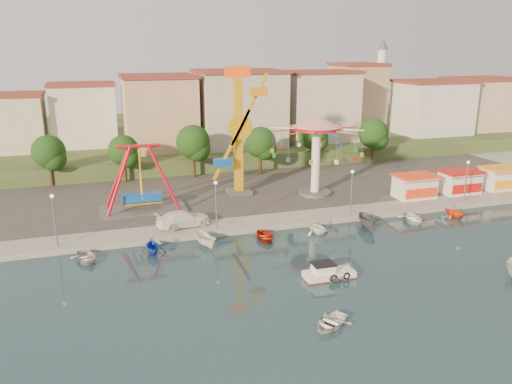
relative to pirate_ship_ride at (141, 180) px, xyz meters
name	(u,v)px	position (x,y,z in m)	size (l,w,h in m)	color
ground	(339,274)	(14.95, -21.80, -4.39)	(200.00, 200.00, 0.00)	#122A32
quay_deck	(199,145)	(14.95, 40.20, -4.09)	(200.00, 100.00, 0.60)	#9E998E
asphalt_pad	(243,183)	(14.95, 8.20, -3.79)	(90.00, 28.00, 0.01)	#4C4944
hill_terrace	(194,136)	(14.95, 45.20, -2.89)	(200.00, 60.00, 3.00)	#384C26
pirate_ship_ride	(141,180)	(0.00, 0.00, 0.00)	(10.00, 5.00, 8.00)	#59595E
kamikaze_tower	(241,135)	(13.15, 3.16, 4.15)	(5.33, 3.10, 16.50)	#59595E
wave_swinger	(317,137)	(22.41, 0.05, 3.80)	(11.60, 11.60, 10.40)	#59595E
booth_left	(415,186)	(34.01, -5.32, -2.23)	(5.40, 3.78, 3.08)	white
booth_mid	(460,182)	(41.01, -5.32, -2.23)	(5.40, 3.78, 3.08)	white
booth_right	(501,178)	(47.74, -5.32, -2.23)	(5.40, 3.78, 3.08)	white
lamp_post_0	(55,222)	(-9.05, -8.80, -1.29)	(0.14, 0.14, 5.00)	#59595E
lamp_post_1	(216,206)	(6.95, -8.80, -1.29)	(0.14, 0.14, 5.00)	#59595E
lamp_post_2	(351,193)	(22.95, -8.80, -1.29)	(0.14, 0.14, 5.00)	#59595E
lamp_post_3	(466,183)	(38.95, -8.80, -1.29)	(0.14, 0.14, 5.00)	#59595E
tree_0	(49,152)	(-11.05, 15.17, 1.08)	(4.60, 4.60, 7.19)	#382314
tree_1	(124,150)	(-1.05, 14.44, 0.81)	(4.35, 4.35, 6.80)	#382314
tree_2	(193,142)	(8.95, 14.00, 1.52)	(5.02, 5.02, 7.85)	#382314
tree_3	(260,142)	(18.95, 12.56, 1.16)	(4.68, 4.68, 7.32)	#382314
tree_4	(313,135)	(28.95, 15.55, 1.35)	(4.86, 4.86, 7.60)	#382314
tree_5	(373,133)	(38.95, 13.73, 1.31)	(4.83, 4.83, 7.54)	#382314
building_1	(84,123)	(-6.38, 29.58, 2.92)	(12.33, 9.01, 8.63)	silver
building_2	(163,111)	(6.76, 30.16, 4.22)	(11.95, 9.28, 11.23)	tan
building_3	(244,116)	(20.55, 27.00, 3.20)	(12.59, 10.50, 9.20)	beige
building_4	(306,111)	(34.02, 30.40, 3.22)	(10.75, 9.23, 9.24)	beige
building_5	(373,105)	(47.32, 28.53, 4.21)	(12.77, 10.96, 11.21)	tan
building_6	(429,101)	(59.10, 26.97, 4.78)	(8.23, 8.98, 12.36)	silver
building_7	(461,105)	(70.98, 31.90, 2.99)	(11.59, 10.93, 8.76)	beige
minaret	(380,83)	(50.95, 32.20, 8.15)	(2.80, 2.80, 18.00)	silver
cabin_motorboat	(328,274)	(13.61, -22.28, -3.97)	(4.49, 1.87, 1.57)	white
rowboat_a	(324,274)	(13.34, -22.14, -4.03)	(2.53, 3.54, 0.73)	silver
rowboat_b	(330,322)	(10.35, -29.46, -4.05)	(2.39, 3.35, 0.69)	white
van	(184,219)	(3.71, -6.99, -2.93)	(2.41, 5.92, 1.72)	white
moored_boat_0	(86,257)	(-6.41, -12.00, -4.03)	(2.49, 3.49, 0.72)	silver
moored_boat_1	(152,246)	(-0.27, -12.00, -3.61)	(2.58, 2.99, 1.57)	#143AB4
moored_boat_2	(206,240)	(5.06, -12.00, -3.71)	(1.33, 3.54, 1.37)	white
moored_boat_3	(265,236)	(11.32, -12.00, -4.02)	(2.55, 3.57, 0.74)	red
moored_boat_4	(317,227)	(17.25, -12.00, -3.61)	(2.58, 2.99, 1.58)	white
moored_boat_5	(367,221)	(23.36, -12.00, -3.68)	(1.39, 3.68, 1.42)	#57565B
moored_boat_6	(413,219)	(29.35, -12.00, -3.98)	(2.87, 4.01, 0.83)	white
moored_boat_7	(455,211)	(35.06, -12.00, -3.67)	(2.37, 2.75, 1.45)	#FE5116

